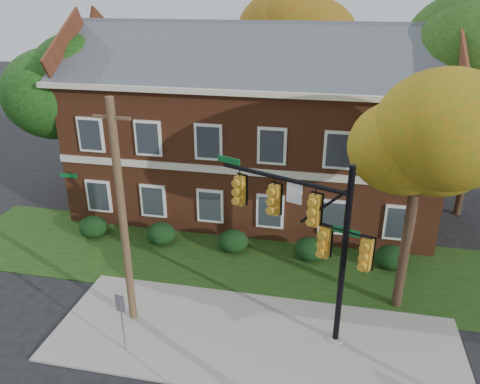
% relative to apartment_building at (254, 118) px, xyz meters
% --- Properties ---
extents(ground, '(120.00, 120.00, 0.00)m').
position_rel_apartment_building_xyz_m(ground, '(2.00, -11.95, -4.99)').
color(ground, black).
rests_on(ground, ground).
extents(sidewalk, '(14.00, 5.00, 0.08)m').
position_rel_apartment_building_xyz_m(sidewalk, '(2.00, -10.95, -4.95)').
color(sidewalk, gray).
rests_on(sidewalk, ground).
extents(grass_strip, '(30.00, 6.00, 0.04)m').
position_rel_apartment_building_xyz_m(grass_strip, '(2.00, -5.95, -4.97)').
color(grass_strip, '#193811').
rests_on(grass_strip, ground).
extents(apartment_building, '(18.80, 8.80, 9.74)m').
position_rel_apartment_building_xyz_m(apartment_building, '(0.00, 0.00, 0.00)').
color(apartment_building, brown).
rests_on(apartment_building, ground).
extents(hedge_far_left, '(1.40, 1.26, 1.05)m').
position_rel_apartment_building_xyz_m(hedge_far_left, '(-7.00, -5.25, -4.46)').
color(hedge_far_left, black).
rests_on(hedge_far_left, ground).
extents(hedge_left, '(1.40, 1.26, 1.05)m').
position_rel_apartment_building_xyz_m(hedge_left, '(-3.50, -5.25, -4.46)').
color(hedge_left, black).
rests_on(hedge_left, ground).
extents(hedge_center, '(1.40, 1.26, 1.05)m').
position_rel_apartment_building_xyz_m(hedge_center, '(0.00, -5.25, -4.46)').
color(hedge_center, black).
rests_on(hedge_center, ground).
extents(hedge_right, '(1.40, 1.26, 1.05)m').
position_rel_apartment_building_xyz_m(hedge_right, '(3.50, -5.25, -4.46)').
color(hedge_right, black).
rests_on(hedge_right, ground).
extents(hedge_far_right, '(1.40, 1.26, 1.05)m').
position_rel_apartment_building_xyz_m(hedge_far_right, '(7.00, -5.25, -4.46)').
color(hedge_far_right, black).
rests_on(hedge_far_right, ground).
extents(tree_near_right, '(4.50, 4.25, 8.58)m').
position_rel_apartment_building_xyz_m(tree_near_right, '(7.22, -8.09, 1.68)').
color(tree_near_right, black).
rests_on(tree_near_right, ground).
extents(tree_left_rear, '(5.40, 5.10, 8.88)m').
position_rel_apartment_building_xyz_m(tree_left_rear, '(-9.73, -1.12, 1.69)').
color(tree_left_rear, black).
rests_on(tree_left_rear, ground).
extents(tree_far_rear, '(6.84, 6.46, 11.52)m').
position_rel_apartment_building_xyz_m(tree_far_rear, '(1.34, 7.84, 3.86)').
color(tree_far_rear, black).
rests_on(tree_far_rear, ground).
extents(traffic_signal, '(5.41, 2.34, 6.46)m').
position_rel_apartment_building_xyz_m(traffic_signal, '(3.68, -10.01, -0.98)').
color(traffic_signal, gray).
rests_on(traffic_signal, ground).
extents(utility_pole, '(1.28, 0.29, 8.20)m').
position_rel_apartment_building_xyz_m(utility_pole, '(-2.55, -10.72, -0.83)').
color(utility_pole, '#483721').
rests_on(utility_pole, ground).
extents(sign_post, '(0.33, 0.09, 2.29)m').
position_rel_apartment_building_xyz_m(sign_post, '(-2.10, -12.39, -3.43)').
color(sign_post, slate).
rests_on(sign_post, ground).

